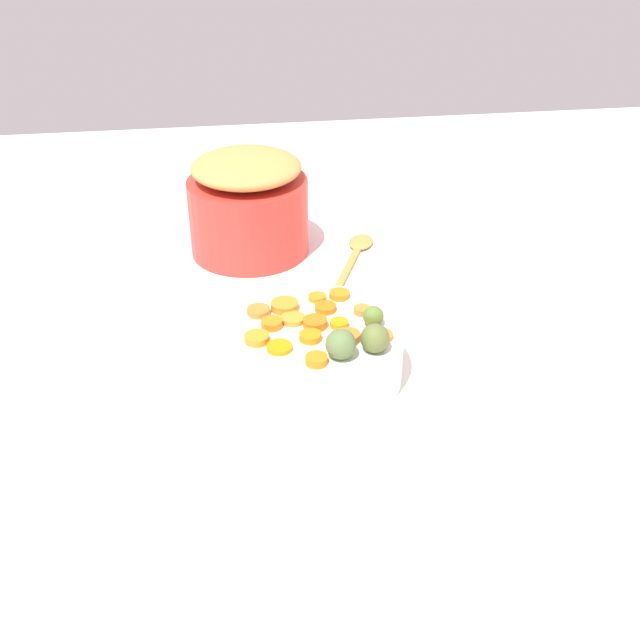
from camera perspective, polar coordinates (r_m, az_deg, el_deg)
The scene contains 24 objects.
tabletop at distance 1.09m, azimuth -1.62°, elevation -5.76°, with size 2.40×2.40×0.02m, color white.
serving_bowl_carrots at distance 1.09m, azimuth -0.00°, elevation -2.38°, with size 0.23×0.23×0.09m, color white.
metal_pot at distance 1.43m, azimuth -5.28°, elevation 7.65°, with size 0.22×0.22×0.14m, color red.
stuffing_mound at distance 1.40m, azimuth -5.47°, elevation 11.18°, with size 0.20×0.20×0.05m, color tan.
carrot_slice_0 at distance 0.99m, azimuth -0.26°, elevation -2.96°, with size 0.03×0.03×0.01m, color orange.
carrot_slice_1 at distance 1.13m, azimuth 1.45°, elevation 1.89°, with size 0.03×0.03×0.01m, color orange.
carrot_slice_2 at distance 1.04m, azimuth 4.50°, elevation -1.16°, with size 0.03×0.03×0.01m, color orange.
carrot_slice_3 at distance 1.03m, azimuth -4.69°, elevation -1.34°, with size 0.03×0.03×0.01m, color orange.
carrot_slice_4 at distance 1.03m, azimuth 2.13°, elevation -1.25°, with size 0.03×0.03×0.01m, color orange.
carrot_slice_5 at distance 1.03m, azimuth -0.71°, elevation -1.27°, with size 0.03×0.03×0.01m, color orange.
carrot_slice_6 at distance 1.07m, azimuth -1.97°, elevation 0.09°, with size 0.03×0.03×0.01m, color orange.
carrot_slice_7 at distance 1.02m, azimuth -3.02°, elevation -2.03°, with size 0.03×0.03×0.01m, color orange.
carrot_slice_8 at distance 1.12m, azimuth -0.22°, elevation 1.68°, with size 0.03×0.03×0.01m, color orange.
carrot_slice_9 at distance 1.06m, azimuth -0.36°, elevation -0.22°, with size 0.03×0.03×0.01m, color orange.
carrot_slice_10 at distance 1.09m, azimuth -4.56°, elevation 0.66°, with size 0.03×0.03×0.01m, color orange.
carrot_slice_11 at distance 1.09m, azimuth 3.13°, elevation 0.73°, with size 0.02×0.02×0.01m, color orange.
carrot_slice_12 at distance 1.10m, azimuth 0.41°, elevation 0.91°, with size 0.03×0.03×0.01m, color orange.
carrot_slice_13 at distance 1.06m, azimuth -3.59°, elevation -0.27°, with size 0.03×0.03×0.01m, color orange.
carrot_slice_14 at distance 1.06m, azimuth 1.44°, elevation -0.28°, with size 0.03×0.03×0.01m, color orange.
carrot_slice_15 at distance 1.10m, azimuth -2.62°, elevation 1.06°, with size 0.04×0.04×0.01m, color orange.
brussels_sprout_0 at distance 0.99m, azimuth 1.55°, elevation -1.79°, with size 0.04×0.04×0.04m, color #5B7541.
brussels_sprout_1 at distance 1.06m, azimuth 3.96°, elevation 0.29°, with size 0.03×0.03×0.03m, color olive.
brussels_sprout_2 at distance 1.01m, azimuth 4.08°, elevation -1.35°, with size 0.04×0.04×0.04m, color #5F6D34.
wooden_spoon at distance 1.42m, azimuth 2.43°, elevation 4.55°, with size 0.16×0.31×0.01m.
Camera 1 is at (0.09, 0.86, 0.68)m, focal length 43.29 mm.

